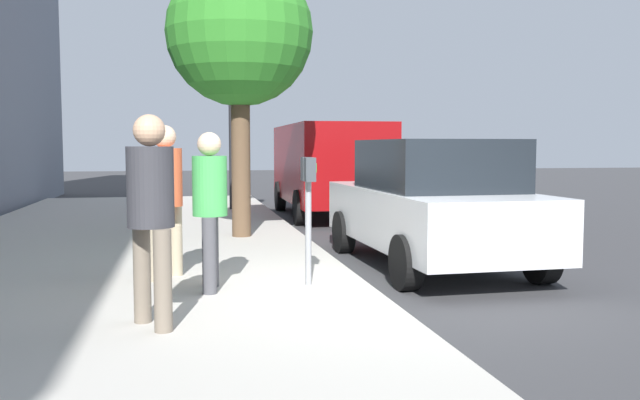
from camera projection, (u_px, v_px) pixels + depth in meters
name	position (u px, v px, depth m)	size (l,w,h in m)	color
ground_plane	(374.00, 301.00, 7.34)	(80.00, 80.00, 0.00)	#38383A
sidewalk_slab	(85.00, 307.00, 6.75)	(28.00, 6.00, 0.15)	#B7B2A8
parking_meter	(308.00, 193.00, 7.41)	(0.36, 0.12, 1.41)	gray
pedestrian_at_meter	(210.00, 199.00, 7.12)	(0.51, 0.37, 1.68)	#47474C
pedestrian_bystander	(151.00, 202.00, 5.65)	(0.49, 0.39, 1.80)	#726656
parking_officer	(165.00, 188.00, 7.76)	(0.47, 0.39, 1.77)	tan
parked_sedan_near	(432.00, 203.00, 9.34)	(4.45, 2.06, 1.77)	silver
parked_van_far	(328.00, 164.00, 16.08)	(5.23, 2.18, 2.18)	maroon
street_tree	(240.00, 35.00, 11.22)	(2.45, 2.45, 4.65)	brown
traffic_signal	(235.00, 109.00, 16.25)	(0.24, 0.44, 3.60)	black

